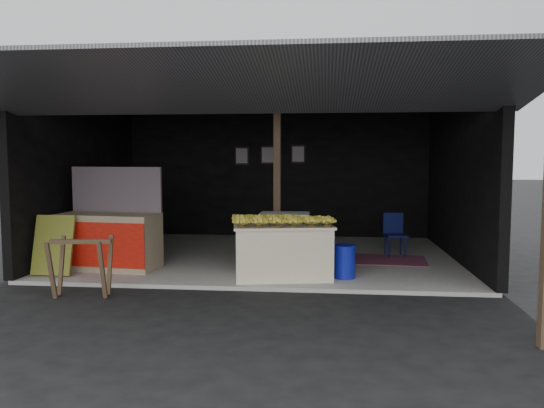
# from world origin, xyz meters

# --- Properties ---
(ground) EXTENTS (80.00, 80.00, 0.00)m
(ground) POSITION_xyz_m (0.00, 0.00, 0.00)
(ground) COLOR black
(ground) RESTS_ON ground
(concrete_slab) EXTENTS (7.00, 5.00, 0.06)m
(concrete_slab) POSITION_xyz_m (0.00, 2.50, 0.03)
(concrete_slab) COLOR gray
(concrete_slab) RESTS_ON ground
(shophouse) EXTENTS (7.40, 7.29, 3.02)m
(shophouse) POSITION_xyz_m (0.00, 2.82, 2.10)
(shophouse) COLOR black
(shophouse) RESTS_ON ground
(banana_table) EXTENTS (1.61, 1.15, 0.81)m
(banana_table) POSITION_xyz_m (0.50, 0.65, 0.47)
(banana_table) COLOR white
(banana_table) RESTS_ON concrete_slab
(banana_pile) EXTENTS (1.47, 1.04, 0.16)m
(banana_pile) POSITION_xyz_m (0.50, 0.65, 0.95)
(banana_pile) COLOR yellow
(banana_pile) RESTS_ON banana_table
(white_crate) EXTENTS (0.81, 0.56, 0.90)m
(white_crate) POSITION_xyz_m (0.47, 1.42, 0.51)
(white_crate) COLOR white
(white_crate) RESTS_ON concrete_slab
(neighbor_stall) EXTENTS (1.67, 0.89, 1.65)m
(neighbor_stall) POSITION_xyz_m (-2.38, 1.00, 0.56)
(neighbor_stall) COLOR #998466
(neighbor_stall) RESTS_ON concrete_slab
(green_signboard) EXTENTS (0.62, 0.29, 0.91)m
(green_signboard) POSITION_xyz_m (-3.03, 0.45, 0.53)
(green_signboard) COLOR black
(green_signboard) RESTS_ON concrete_slab
(sawhorse) EXTENTS (0.80, 0.79, 0.79)m
(sawhorse) POSITION_xyz_m (-2.09, -0.57, 0.50)
(sawhorse) COLOR brown
(sawhorse) RESTS_ON ground
(water_barrel) EXTENTS (0.32, 0.32, 0.47)m
(water_barrel) POSITION_xyz_m (1.43, 0.71, 0.30)
(water_barrel) COLOR #0D1696
(water_barrel) RESTS_ON concrete_slab
(plastic_chair) EXTENTS (0.43, 0.43, 0.79)m
(plastic_chair) POSITION_xyz_m (2.40, 2.63, 0.52)
(plastic_chair) COLOR #0B0F3C
(plastic_chair) RESTS_ON concrete_slab
(magenta_rug) EXTENTS (1.58, 1.12, 0.01)m
(magenta_rug) POSITION_xyz_m (2.15, 2.20, 0.07)
(magenta_rug) COLOR #741949
(magenta_rug) RESTS_ON concrete_slab
(picture_frames) EXTENTS (1.62, 0.04, 0.46)m
(picture_frames) POSITION_xyz_m (-0.17, 4.89, 1.93)
(picture_frames) COLOR black
(picture_frames) RESTS_ON shophouse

